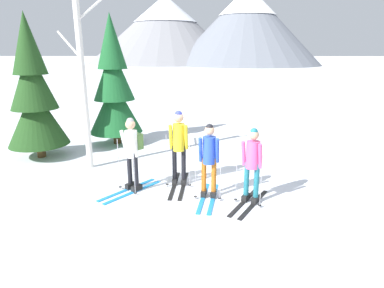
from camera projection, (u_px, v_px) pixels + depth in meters
name	position (u px, v px, depth m)	size (l,w,h in m)	color
ground_plane	(187.00, 190.00, 7.62)	(400.00, 400.00, 0.00)	white
skier_in_white	(132.00, 150.00, 7.38)	(1.27, 1.50, 1.72)	#1E84D1
skier_in_yellow	(179.00, 143.00, 7.69)	(0.61, 1.69, 1.82)	black
skier_in_blue	(209.00, 158.00, 7.02)	(0.60, 1.59, 1.67)	#1E84D1
skier_in_pink	(252.00, 163.00, 6.79)	(1.03, 1.52, 1.63)	black
pine_tree_near	(34.00, 94.00, 9.49)	(1.74, 1.74, 4.21)	#51381E
pine_tree_mid	(114.00, 87.00, 10.95)	(1.79, 1.79, 4.33)	#51381E
birch_tree_tall	(83.00, 81.00, 8.49)	(1.51, 0.55, 4.59)	silver
mountain_ridge_distant	(199.00, 27.00, 78.65)	(55.95, 44.80, 16.97)	gray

